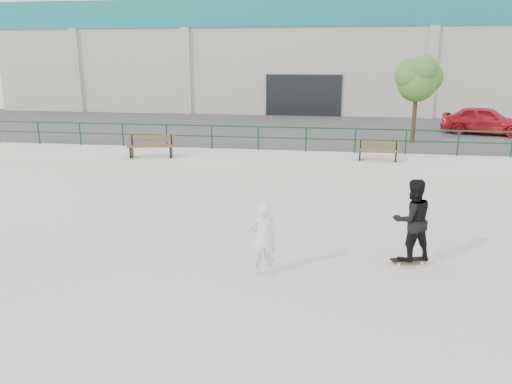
% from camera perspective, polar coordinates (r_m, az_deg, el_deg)
% --- Properties ---
extents(ground, '(120.00, 120.00, 0.00)m').
position_cam_1_polar(ground, '(10.84, -3.32, -8.25)').
color(ground, '#B5B0A5').
rests_on(ground, ground).
extents(ledge, '(30.00, 3.00, 0.50)m').
position_cam_1_polar(ledge, '(19.75, 2.54, 3.31)').
color(ledge, silver).
rests_on(ledge, ground).
extents(parking_strip, '(60.00, 14.00, 0.50)m').
position_cam_1_polar(parking_strip, '(28.09, 4.55, 6.83)').
color(parking_strip, '#3E3E3E').
rests_on(parking_strip, ground).
extents(railing, '(28.00, 0.06, 1.03)m').
position_cam_1_polar(railing, '(20.85, 2.99, 6.71)').
color(railing, '#163C20').
rests_on(railing, ledge).
extents(commercial_building, '(44.20, 16.33, 8.00)m').
position_cam_1_polar(commercial_building, '(41.76, 6.30, 15.46)').
color(commercial_building, beige).
rests_on(commercial_building, ground).
extents(bench_left, '(1.92, 0.91, 0.85)m').
position_cam_1_polar(bench_left, '(20.04, -11.88, 5.13)').
color(bench_left, brown).
rests_on(bench_left, ledge).
extents(bench_right, '(1.63, 0.59, 0.73)m').
position_cam_1_polar(bench_right, '(19.54, 13.77, 4.59)').
color(bench_right, brown).
rests_on(bench_right, ledge).
extents(tree, '(2.19, 1.95, 3.90)m').
position_cam_1_polar(tree, '(23.84, 18.03, 12.33)').
color(tree, '#483924').
rests_on(tree, parking_strip).
extents(red_car, '(4.47, 2.94, 1.41)m').
position_cam_1_polar(red_car, '(28.03, 24.68, 7.46)').
color(red_car, '#B41620').
rests_on(red_car, parking_strip).
extents(skateboard, '(0.80, 0.42, 0.09)m').
position_cam_1_polar(skateboard, '(11.35, 17.04, -7.43)').
color(skateboard, black).
rests_on(skateboard, ground).
extents(standing_skater, '(1.04, 0.93, 1.77)m').
position_cam_1_polar(standing_skater, '(11.04, 17.40, -3.06)').
color(standing_skater, black).
rests_on(standing_skater, skateboard).
extents(seated_skater, '(0.64, 0.52, 1.53)m').
position_cam_1_polar(seated_skater, '(10.09, 0.78, -5.37)').
color(seated_skater, silver).
rests_on(seated_skater, ground).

